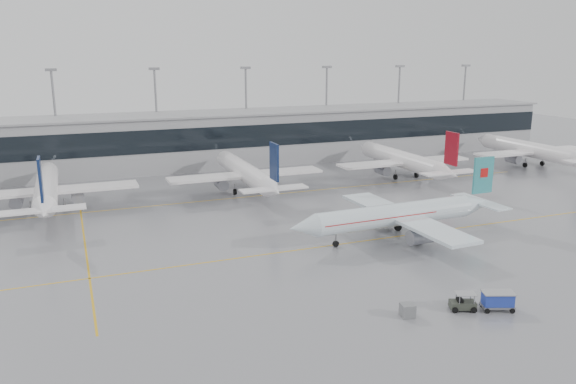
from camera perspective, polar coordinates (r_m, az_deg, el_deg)
name	(u,v)px	position (r m, az deg, el deg)	size (l,w,h in m)	color
ground	(320,247)	(77.45, 3.29, -5.59)	(320.00, 320.00, 0.00)	gray
taxi_line_main	(320,247)	(77.45, 3.29, -5.59)	(120.00, 0.25, 0.01)	gold
taxi_line_north	(252,196)	(104.23, -3.64, -0.44)	(120.00, 0.25, 0.01)	gold
taxi_line_cross	(84,240)	(85.15, -19.98, -4.61)	(0.25, 60.00, 0.01)	gold
terminal	(210,140)	(133.28, -7.97, 5.26)	(180.00, 15.00, 12.00)	#939397
terminal_glass	(218,138)	(125.82, -7.17, 5.46)	(180.00, 0.20, 5.00)	black
terminal_roof	(209,113)	(132.50, -8.06, 7.91)	(182.00, 16.00, 0.40)	gray
light_masts	(203,106)	(138.20, -8.68, 8.61)	(156.40, 1.00, 22.60)	gray
air_canada_jet	(402,215)	(82.09, 11.55, -2.26)	(34.64, 27.18, 10.68)	silver
parked_jet_b	(46,189)	(102.32, -23.33, 0.29)	(29.64, 36.96, 11.72)	white
parked_jet_c	(246,173)	(106.81, -4.29, 1.94)	(29.64, 36.96, 11.72)	white
parked_jet_d	(404,160)	(121.65, 11.67, 3.18)	(29.64, 36.96, 11.72)	white
parked_jet_e	(531,150)	(143.66, 23.48, 3.93)	(29.64, 36.96, 11.72)	white
baggage_tug	(463,304)	(61.81, 17.31, -10.81)	(3.92, 2.44, 1.88)	#31352C
baggage_cart	(498,299)	(62.78, 20.53, -10.19)	(3.63, 2.82, 1.99)	gray
gse_unit	(407,310)	(58.99, 12.04, -11.68)	(1.36, 1.27, 1.36)	slate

